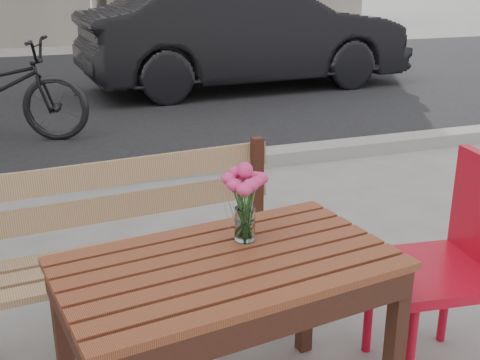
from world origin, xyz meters
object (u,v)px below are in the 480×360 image
Objects in this scene: red_chair at (457,255)px; main_table at (228,290)px; parked_car at (246,34)px; main_vase at (245,193)px.

main_table is at bearing -81.24° from red_chair.
parked_car reaches higher than main_table.
main_table is 4.13× the size of main_vase.
main_table is at bearing 155.90° from parked_car.
red_chair is at bearing -6.84° from main_vase.
parked_car reaches higher than red_chair.
red_chair reaches higher than main_table.
main_table is at bearing -129.52° from main_vase.
red_chair is at bearing 163.85° from parked_car.
parked_car is at bearing 69.51° from main_vase.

